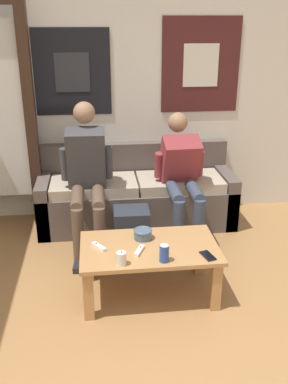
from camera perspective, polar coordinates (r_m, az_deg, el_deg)
wall_back at (r=4.34m, az=-1.96°, el=13.32°), size 10.00×0.07×2.55m
couch at (r=4.30m, az=-1.01°, el=-0.60°), size 1.92×0.66×0.77m
coffee_table at (r=3.17m, az=0.64°, el=-8.41°), size 1.00×0.59×0.40m
person_seated_adult at (r=3.81m, az=-7.64°, el=2.64°), size 0.47×0.85×1.27m
person_seated_teen at (r=3.94m, az=5.05°, el=2.52°), size 0.47×0.90×1.13m
backpack at (r=3.73m, az=-1.65°, el=-5.60°), size 0.31×0.30×0.43m
ceramic_bowl at (r=3.21m, az=-0.16°, el=-5.56°), size 0.14×0.14×0.08m
pillar_candle at (r=2.89m, az=-3.03°, el=-8.85°), size 0.07×0.07×0.11m
drink_can_blue at (r=2.92m, az=2.72°, el=-8.16°), size 0.07×0.07×0.12m
game_controller_near_left at (r=3.12m, az=-6.02°, el=-7.26°), size 0.11×0.14×0.03m
game_controller_near_right at (r=3.05m, az=-0.63°, el=-7.84°), size 0.09×0.14×0.03m
cell_phone at (r=3.04m, az=8.50°, el=-8.40°), size 0.10×0.15×0.01m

